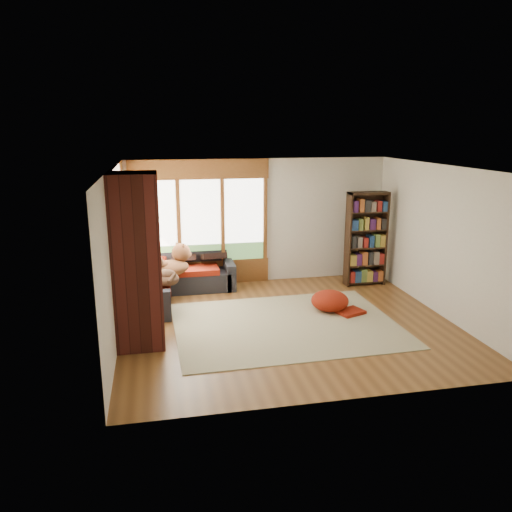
{
  "coord_description": "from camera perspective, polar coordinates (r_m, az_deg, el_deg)",
  "views": [
    {
      "loc": [
        -2.08,
        -7.61,
        3.21
      ],
      "look_at": [
        -0.35,
        0.97,
        0.95
      ],
      "focal_mm": 35.0,
      "sensor_mm": 36.0,
      "label": 1
    }
  ],
  "objects": [
    {
      "name": "wall_front",
      "position": [
        5.84,
        10.21,
        -4.86
      ],
      "size": [
        5.5,
        0.04,
        2.6
      ],
      "primitive_type": "cube",
      "color": "silver",
      "rests_on": "ground"
    },
    {
      "name": "dog_brindle",
      "position": [
        9.06,
        -10.87,
        -1.46
      ],
      "size": [
        0.8,
        0.93,
        0.45
      ],
      "rotation": [
        0.0,
        0.0,
        2.04
      ],
      "color": "black",
      "rests_on": "sectional_sofa"
    },
    {
      "name": "wall_back",
      "position": [
        10.5,
        0.22,
        3.99
      ],
      "size": [
        5.5,
        0.04,
        2.6
      ],
      "primitive_type": "cube",
      "color": "silver",
      "rests_on": "ground"
    },
    {
      "name": "wall_right",
      "position": [
        9.21,
        20.54,
        1.58
      ],
      "size": [
        0.04,
        5.0,
        2.6
      ],
      "primitive_type": "cube",
      "color": "silver",
      "rests_on": "ground"
    },
    {
      "name": "sectional_sofa",
      "position": [
        9.75,
        -10.15,
        -3.1
      ],
      "size": [
        2.2,
        2.2,
        0.8
      ],
      "rotation": [
        0.0,
        0.0,
        0.07
      ],
      "color": "black",
      "rests_on": "ground"
    },
    {
      "name": "area_rug",
      "position": [
        8.45,
        3.44,
        -7.82
      ],
      "size": [
        3.74,
        2.89,
        0.01
      ],
      "primitive_type": "cube",
      "rotation": [
        0.0,
        0.0,
        0.02
      ],
      "color": "beige",
      "rests_on": "ground"
    },
    {
      "name": "windows_left",
      "position": [
        9.03,
        -15.22,
        2.07
      ],
      "size": [
        0.1,
        2.62,
        1.9
      ],
      "color": "brown",
      "rests_on": "wall_left"
    },
    {
      "name": "throw_pillows",
      "position": [
        9.76,
        -10.08,
        -0.09
      ],
      "size": [
        1.98,
        1.68,
        0.45
      ],
      "color": "black",
      "rests_on": "sectional_sofa"
    },
    {
      "name": "brick_chimney",
      "position": [
        7.51,
        -13.45,
        -0.66
      ],
      "size": [
        0.7,
        0.7,
        2.6
      ],
      "primitive_type": "cube",
      "color": "#471914",
      "rests_on": "ground"
    },
    {
      "name": "roller_blind",
      "position": [
        9.77,
        -14.91,
        5.4
      ],
      "size": [
        0.03,
        0.72,
        0.9
      ],
      "primitive_type": "cube",
      "color": "#829D65",
      "rests_on": "wall_left"
    },
    {
      "name": "dog_tan",
      "position": [
        9.51,
        -9.7,
        -0.44
      ],
      "size": [
        1.05,
        0.97,
        0.51
      ],
      "rotation": [
        0.0,
        0.0,
        0.6
      ],
      "color": "brown",
      "rests_on": "sectional_sofa"
    },
    {
      "name": "pouf",
      "position": [
        9.11,
        8.44,
        -5.0
      ],
      "size": [
        0.71,
        0.71,
        0.37
      ],
      "primitive_type": "ellipsoid",
      "rotation": [
        0.0,
        0.0,
        0.05
      ],
      "color": "maroon",
      "rests_on": "area_rug"
    },
    {
      "name": "wall_left",
      "position": [
        7.87,
        -15.92,
        -0.13
      ],
      "size": [
        0.04,
        5.0,
        2.6
      ],
      "primitive_type": "cube",
      "color": "silver",
      "rests_on": "ground"
    },
    {
      "name": "windows_back",
      "position": [
        10.29,
        -6.32,
        3.97
      ],
      "size": [
        2.82,
        0.1,
        1.9
      ],
      "color": "brown",
      "rests_on": "wall_back"
    },
    {
      "name": "ceiling",
      "position": [
        7.91,
        3.94,
        10.02
      ],
      "size": [
        5.5,
        5.5,
        0.0
      ],
      "primitive_type": "plane",
      "color": "white"
    },
    {
      "name": "bookshelf",
      "position": [
        10.55,
        12.48,
        1.91
      ],
      "size": [
        0.84,
        0.28,
        1.95
      ],
      "color": "black",
      "rests_on": "ground"
    },
    {
      "name": "floor",
      "position": [
        8.52,
        3.64,
        -7.69
      ],
      "size": [
        5.5,
        5.5,
        0.0
      ],
      "primitive_type": "plane",
      "color": "brown",
      "rests_on": "ground"
    }
  ]
}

